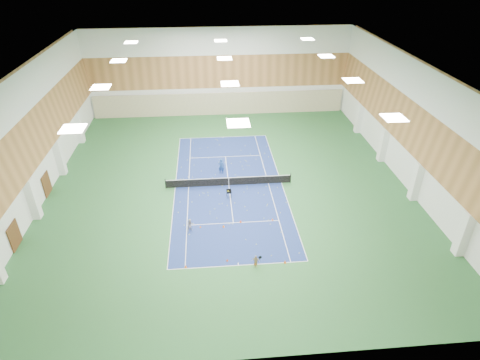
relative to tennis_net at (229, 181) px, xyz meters
name	(u,v)px	position (x,y,z in m)	size (l,w,h in m)	color
ground	(229,185)	(0.00, 0.00, -0.55)	(40.00, 40.00, 0.00)	#285E2E
room_shell	(228,132)	(0.00, 0.00, 5.45)	(36.00, 40.00, 12.00)	white
wood_cladding	(228,112)	(0.00, 0.00, 7.45)	(36.00, 40.00, 8.00)	#AA723F
ceiling_light_grid	(227,70)	(0.00, 0.00, 11.37)	(21.40, 25.40, 0.06)	white
court_surface	(229,185)	(0.00, 0.00, -0.55)	(10.97, 23.77, 0.01)	navy
tennis_balls_scatter	(229,185)	(0.00, 0.00, -0.50)	(10.57, 22.77, 0.07)	yellow
tennis_net	(229,181)	(0.00, 0.00, 0.00)	(12.80, 0.10, 1.10)	black
back_curtain	(220,104)	(0.00, 19.75, 1.05)	(35.40, 0.16, 3.20)	#C6B793
door_left_a	(14,235)	(-17.92, -8.00, 0.55)	(0.08, 1.80, 2.20)	#593319
door_left_b	(47,184)	(-17.92, 0.00, 0.55)	(0.08, 1.80, 2.20)	#593319
coach	(221,166)	(-0.64, 2.59, 0.34)	(0.65, 0.42, 1.77)	#204794
child_court	(190,225)	(-3.76, -7.18, 0.05)	(0.58, 0.46, 1.20)	#94949C
child_apron	(256,261)	(1.31, -12.09, -0.02)	(0.62, 0.26, 1.06)	tan
ball_cart	(229,194)	(-0.13, -2.21, -0.13)	(0.49, 0.49, 0.84)	black
cone_svc_a	(200,227)	(-2.93, -6.81, -0.46)	(0.17, 0.17, 0.19)	orange
cone_svc_b	(223,226)	(-0.91, -6.94, -0.43)	(0.23, 0.23, 0.25)	orange
cone_svc_c	(241,221)	(0.65, -6.36, -0.43)	(0.22, 0.22, 0.24)	#FC430D
cone_svc_d	(273,219)	(3.55, -6.32, -0.44)	(0.20, 0.20, 0.22)	#FF580D
cone_base_a	(186,266)	(-4.07, -11.74, -0.43)	(0.22, 0.22, 0.24)	#E5590C
cone_base_b	(227,260)	(-0.84, -11.30, -0.45)	(0.18, 0.18, 0.20)	#E6440C
cone_base_c	(255,263)	(1.30, -11.88, -0.42)	(0.23, 0.23, 0.25)	orange
cone_base_d	(285,262)	(3.65, -11.90, -0.43)	(0.22, 0.22, 0.25)	#D6510B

